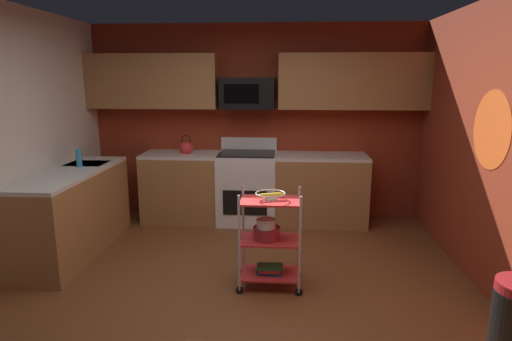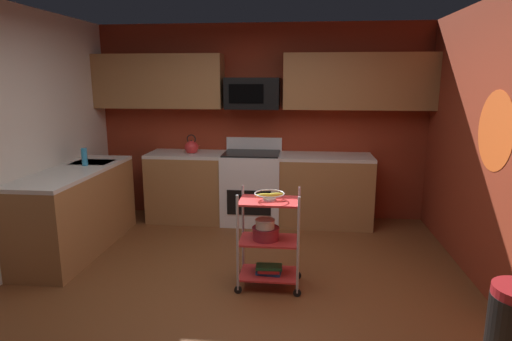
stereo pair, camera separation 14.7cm
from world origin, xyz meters
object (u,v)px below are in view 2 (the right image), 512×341
object	(u,v)px
oven_range	(252,187)
fruit_bowl	(269,195)
microwave	(253,93)
mixing_bowl_large	(266,233)
dish_soap_bottle	(84,157)
rolling_cart	(269,240)
book_stack	(269,269)
kettle	(192,147)
mixing_bowl_small	(265,223)

from	to	relation	value
oven_range	fruit_bowl	bearing A→B (deg)	-78.40
microwave	mixing_bowl_large	xyz separation A→B (m)	(0.34, -1.94, -1.18)
oven_range	dish_soap_bottle	size ratio (longest dim) A/B	5.50
rolling_cart	book_stack	world-z (taller)	rolling_cart
microwave	dish_soap_bottle	bearing A→B (deg)	-149.28
fruit_bowl	book_stack	world-z (taller)	fruit_bowl
microwave	fruit_bowl	distance (m)	2.14
kettle	dish_soap_bottle	size ratio (longest dim) A/B	1.32
mixing_bowl_small	book_stack	distance (m)	0.46
fruit_bowl	mixing_bowl_large	distance (m)	0.36
microwave	kettle	xyz separation A→B (m)	(-0.80, -0.11, -0.70)
microwave	mixing_bowl_large	distance (m)	2.30
fruit_bowl	kettle	bearing A→B (deg)	122.81
microwave	mixing_bowl_large	bearing A→B (deg)	-79.91
mixing_bowl_small	kettle	xyz separation A→B (m)	(-1.14, 1.86, 0.38)
mixing_bowl_large	kettle	world-z (taller)	kettle
oven_range	microwave	size ratio (longest dim) A/B	1.57
oven_range	mixing_bowl_small	bearing A→B (deg)	-79.64
microwave	book_stack	world-z (taller)	microwave
book_stack	dish_soap_bottle	xyz separation A→B (m)	(-2.17, 0.87, 0.86)
fruit_bowl	book_stack	bearing A→B (deg)	0.00
mixing_bowl_small	dish_soap_bottle	bearing A→B (deg)	157.20
microwave	mixing_bowl_large	size ratio (longest dim) A/B	2.78
oven_range	book_stack	xyz separation A→B (m)	(0.38, -1.83, -0.31)
book_stack	dish_soap_bottle	bearing A→B (deg)	158.15
oven_range	kettle	xyz separation A→B (m)	(-0.80, -0.00, 0.52)
mixing_bowl_small	kettle	bearing A→B (deg)	121.64
microwave	rolling_cart	world-z (taller)	microwave
fruit_bowl	mixing_bowl_large	xyz separation A→B (m)	(-0.03, 0.00, -0.36)
kettle	fruit_bowl	bearing A→B (deg)	-57.19
fruit_bowl	kettle	size ratio (longest dim) A/B	1.03
oven_range	microwave	world-z (taller)	microwave
dish_soap_bottle	rolling_cart	bearing A→B (deg)	-21.85
rolling_cart	fruit_bowl	bearing A→B (deg)	-135.00
fruit_bowl	mixing_bowl_small	xyz separation A→B (m)	(-0.04, -0.03, -0.26)
dish_soap_bottle	microwave	bearing A→B (deg)	30.72
mixing_bowl_small	rolling_cart	bearing A→B (deg)	36.42
mixing_bowl_small	dish_soap_bottle	xyz separation A→B (m)	(-2.14, 0.90, 0.40)
book_stack	kettle	world-z (taller)	kettle
mixing_bowl_small	mixing_bowl_large	bearing A→B (deg)	80.54
mixing_bowl_large	mixing_bowl_small	distance (m)	0.10
fruit_bowl	mixing_bowl_small	size ratio (longest dim) A/B	1.49
book_stack	microwave	bearing A→B (deg)	101.00
mixing_bowl_small	book_stack	xyz separation A→B (m)	(0.04, 0.03, -0.45)
microwave	fruit_bowl	bearing A→B (deg)	-79.00
fruit_bowl	mixing_bowl_large	size ratio (longest dim) A/B	1.08
rolling_cart	mixing_bowl_large	bearing A→B (deg)	-180.00
oven_range	rolling_cart	size ratio (longest dim) A/B	1.20
oven_range	book_stack	bearing A→B (deg)	-78.40
kettle	mixing_bowl_small	bearing A→B (deg)	-58.36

